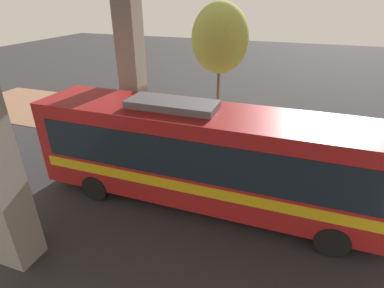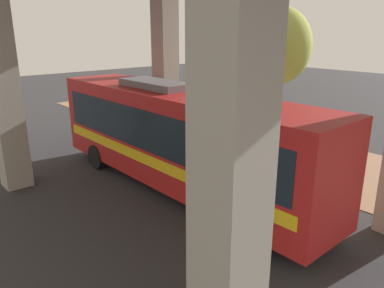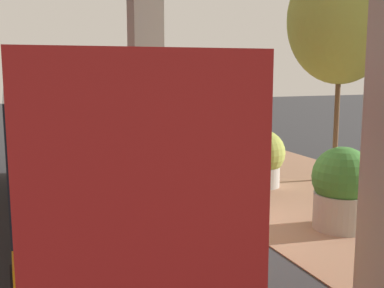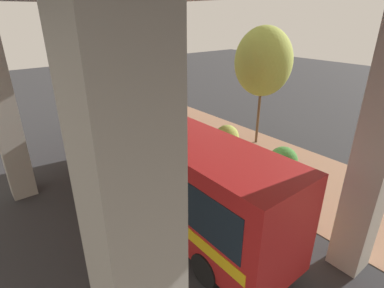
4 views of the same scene
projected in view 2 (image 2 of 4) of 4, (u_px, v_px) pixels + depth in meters
ground_plane at (259, 175)px, 14.81m from camera, size 80.00×80.00×0.00m
sidewalk_strip at (302, 158)px, 16.71m from camera, size 6.00×40.00×0.02m
bus at (177, 135)px, 12.87m from camera, size 2.54×11.90×3.77m
fire_hydrant at (197, 131)px, 19.02m from camera, size 0.46×0.22×1.11m
planter_front at (243, 131)px, 17.89m from camera, size 1.30×1.30×1.64m
planter_middle at (310, 150)px, 15.01m from camera, size 1.26×1.26×1.75m
street_tree_near at (280, 46)px, 18.32m from camera, size 3.09×3.09×6.58m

